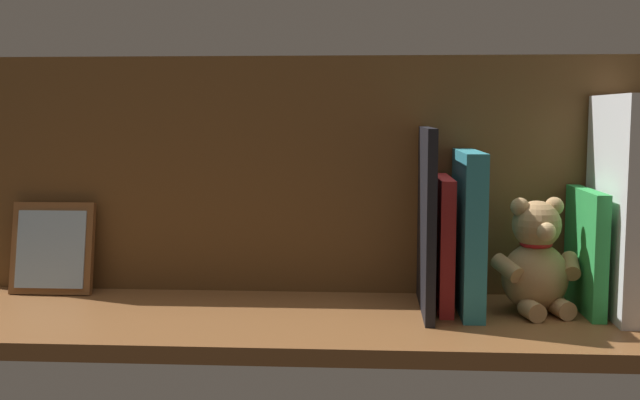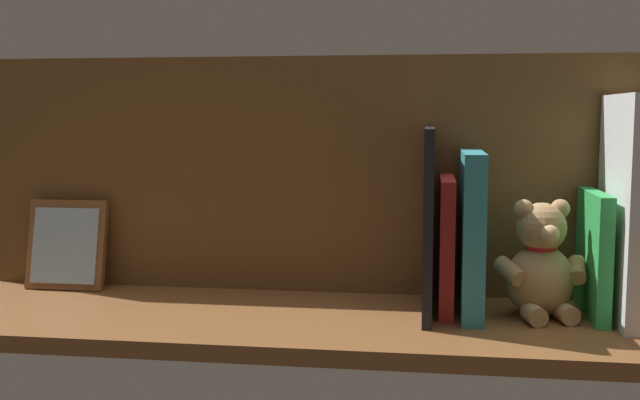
% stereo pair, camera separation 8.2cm
% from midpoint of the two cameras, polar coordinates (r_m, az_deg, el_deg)
% --- Properties ---
extents(ground_plane, '(1.09, 0.32, 0.02)m').
position_cam_midpoint_polar(ground_plane, '(1.07, 2.23, -8.97)').
color(ground_plane, brown).
extents(shelf_back_panel, '(1.09, 0.02, 0.36)m').
position_cam_midpoint_polar(shelf_back_panel, '(1.17, 2.97, 1.82)').
color(shelf_back_panel, brown).
rests_on(shelf_back_panel, ground_plane).
extents(dictionary_thick_white, '(0.06, 0.18, 0.30)m').
position_cam_midpoint_polar(dictionary_thick_white, '(1.10, 24.18, -0.57)').
color(dictionary_thick_white, silver).
rests_on(dictionary_thick_white, ground_plane).
extents(book_1, '(0.02, 0.16, 0.17)m').
position_cam_midpoint_polar(book_1, '(1.12, 21.51, -3.73)').
color(book_1, green).
rests_on(book_1, ground_plane).
extents(teddy_bear, '(0.13, 0.11, 0.16)m').
position_cam_midpoint_polar(teddy_bear, '(1.09, 18.08, -4.62)').
color(teddy_bear, tan).
rests_on(teddy_bear, ground_plane).
extents(book_2, '(0.03, 0.17, 0.22)m').
position_cam_midpoint_polar(book_2, '(1.08, 13.25, -2.37)').
color(book_2, teal).
rests_on(book_2, ground_plane).
extents(book_3, '(0.02, 0.15, 0.18)m').
position_cam_midpoint_polar(book_3, '(1.09, 11.44, -3.21)').
color(book_3, red).
rests_on(book_3, ground_plane).
extents(book_4, '(0.01, 0.19, 0.25)m').
position_cam_midpoint_polar(book_4, '(1.06, 10.20, -1.54)').
color(book_4, black).
rests_on(book_4, ground_plane).
extents(picture_frame_leaning, '(0.12, 0.04, 0.14)m').
position_cam_midpoint_polar(picture_frame_leaning, '(1.25, -16.41, -3.21)').
color(picture_frame_leaning, brown).
rests_on(picture_frame_leaning, ground_plane).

